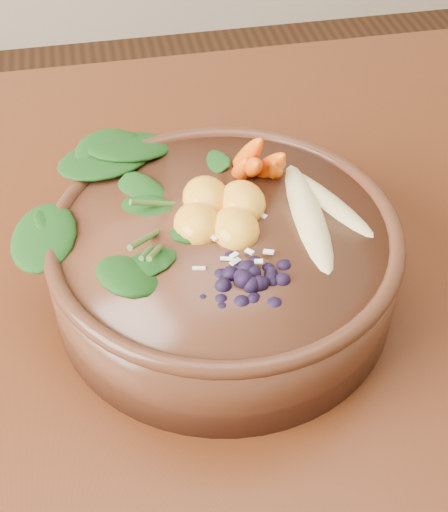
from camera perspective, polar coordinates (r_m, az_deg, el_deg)
The scene contains 8 objects.
dining_table at distance 0.72m, azimuth 2.64°, elevation -7.83°, with size 1.60×0.90×0.75m.
stoneware_bowl at distance 0.62m, azimuth 0.00°, elevation -0.67°, with size 0.30×0.30×0.08m, color #4C2919.
kale_heap at distance 0.62m, azimuth -5.77°, elevation 6.50°, with size 0.19×0.17×0.05m, color #1A4A16, non-canonical shape.
carrot_cluster at distance 0.64m, azimuth 2.61°, elevation 10.33°, with size 0.06×0.06×0.08m, color #FD630D, non-canonical shape.
banana_halves at distance 0.61m, azimuth 7.67°, elevation 4.84°, with size 0.09×0.17×0.03m.
mandarin_cluster at distance 0.59m, azimuth -0.31°, elevation 4.44°, with size 0.09×0.09×0.03m, color orange, non-canonical shape.
blueberry_pile at distance 0.54m, azimuth 2.17°, elevation -0.43°, with size 0.14×0.10×0.04m, color black, non-canonical shape.
coconut_flakes at distance 0.57m, azimuth 0.77°, elevation 1.12°, with size 0.09×0.07×0.01m, color white, non-canonical shape.
Camera 1 is at (-0.12, -0.43, 1.22)m, focal length 50.00 mm.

